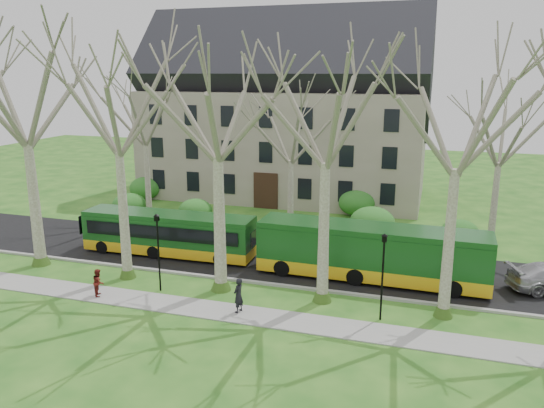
% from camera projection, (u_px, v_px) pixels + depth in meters
% --- Properties ---
extents(ground, '(120.00, 120.00, 0.00)m').
position_uv_depth(ground, '(269.00, 297.00, 28.52)').
color(ground, '#225B1A').
rests_on(ground, ground).
extents(sidewalk, '(70.00, 2.00, 0.06)m').
position_uv_depth(sidewalk, '(254.00, 316.00, 26.19)').
color(sidewalk, gray).
rests_on(sidewalk, ground).
extents(road, '(80.00, 8.00, 0.06)m').
position_uv_depth(road, '(295.00, 262.00, 33.60)').
color(road, black).
rests_on(road, ground).
extents(curb, '(80.00, 0.25, 0.14)m').
position_uv_depth(curb, '(277.00, 285.00, 29.89)').
color(curb, '#A5A39E').
rests_on(curb, ground).
extents(building, '(26.50, 12.20, 16.00)m').
position_uv_depth(building, '(285.00, 112.00, 50.52)').
color(building, gray).
rests_on(building, ground).
extents(tree_row_verge, '(49.00, 7.00, 14.00)m').
position_uv_depth(tree_row_verge, '(271.00, 168.00, 27.09)').
color(tree_row_verge, gray).
rests_on(tree_row_verge, ground).
extents(tree_row_far, '(33.00, 7.00, 12.00)m').
position_uv_depth(tree_row_far, '(298.00, 155.00, 37.63)').
color(tree_row_far, gray).
rests_on(tree_row_far, ground).
extents(lamp_row, '(36.22, 0.22, 4.30)m').
position_uv_depth(lamp_row, '(263.00, 257.00, 26.96)').
color(lamp_row, black).
rests_on(lamp_row, ground).
extents(hedges, '(30.60, 8.60, 2.00)m').
position_uv_depth(hedges, '(266.00, 209.00, 42.58)').
color(hedges, '#1C6425').
rests_on(hedges, ground).
extents(bus_lead, '(11.48, 2.60, 2.86)m').
position_uv_depth(bus_lead, '(169.00, 233.00, 34.66)').
color(bus_lead, '#154B1A').
rests_on(bus_lead, road).
extents(bus_follow, '(13.13, 3.05, 3.27)m').
position_uv_depth(bus_follow, '(371.00, 252.00, 30.45)').
color(bus_follow, '#154B1A').
rests_on(bus_follow, road).
extents(pedestrian_a, '(0.57, 0.73, 1.78)m').
position_uv_depth(pedestrian_a, '(238.00, 295.00, 26.36)').
color(pedestrian_a, black).
rests_on(pedestrian_a, sidewalk).
extents(pedestrian_b, '(0.83, 0.90, 1.48)m').
position_uv_depth(pedestrian_b, '(99.00, 282.00, 28.38)').
color(pedestrian_b, maroon).
rests_on(pedestrian_b, sidewalk).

